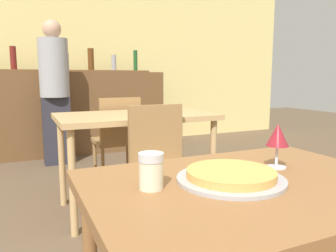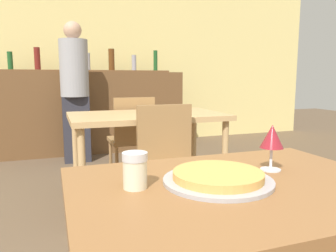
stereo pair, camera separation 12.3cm
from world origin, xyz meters
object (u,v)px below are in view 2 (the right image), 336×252
Objects in this scene: chair_far_side_back at (132,135)px; cheese_shaker at (135,170)px; pizza_tray at (218,178)px; wine_glass at (272,138)px; person_standing at (75,87)px; chair_far_side_front at (170,161)px.

chair_far_side_back is 8.23× the size of cheese_shaker.
chair_far_side_back is 2.59× the size of pizza_tray.
chair_far_side_back is 2.12m from wine_glass.
chair_far_side_back is at bearing -69.63° from person_standing.
chair_far_side_front is at bearing 90.00° from chair_far_side_back.
wine_glass is at bearing 89.93° from chair_far_side_back.
wine_glass is at bearing -82.47° from person_standing.
cheese_shaker is 0.06× the size of person_standing.
pizza_tray is (-0.24, -1.10, 0.24)m from chair_far_side_front.
cheese_shaker is (-0.25, 0.04, 0.04)m from pizza_tray.
chair_far_side_back is 0.51× the size of person_standing.
chair_far_side_front is 2.30m from person_standing.
wine_glass is (0.49, 0.02, 0.06)m from cheese_shaker.
person_standing is 10.79× the size of wine_glass.
chair_far_side_front is 1.06m from chair_far_side_back.
chair_far_side_back is 5.48× the size of wine_glass.
person_standing reaches higher than pizza_tray.
wine_glass is at bearing 14.51° from pizza_tray.
person_standing is at bearing 97.53° from wine_glass.
pizza_tray is at bearing -8.45° from cheese_shaker.
wine_glass is at bearing -90.14° from chair_far_side_front.
chair_far_side_front is 1.15m from pizza_tray.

